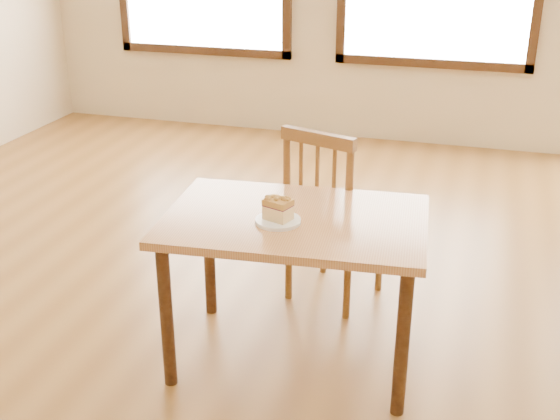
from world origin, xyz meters
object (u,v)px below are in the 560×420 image
(cafe_chair_main, at_px, (332,213))
(plate, at_px, (278,221))
(cake_slice, at_px, (278,208))
(cafe_table_main, at_px, (295,237))

(cafe_chair_main, relative_size, plate, 5.04)
(cafe_chair_main, height_order, cake_slice, cafe_chair_main)
(plate, bearing_deg, cake_slice, 13.58)
(cake_slice, bearing_deg, plate, -147.57)
(plate, bearing_deg, cafe_chair_main, 82.36)
(cafe_table_main, bearing_deg, cake_slice, -129.15)
(plate, xyz_separation_m, cake_slice, (0.00, 0.00, 0.06))
(plate, distance_m, cake_slice, 0.06)
(plate, bearing_deg, cafe_table_main, 55.43)
(cafe_table_main, height_order, cafe_chair_main, cafe_chair_main)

